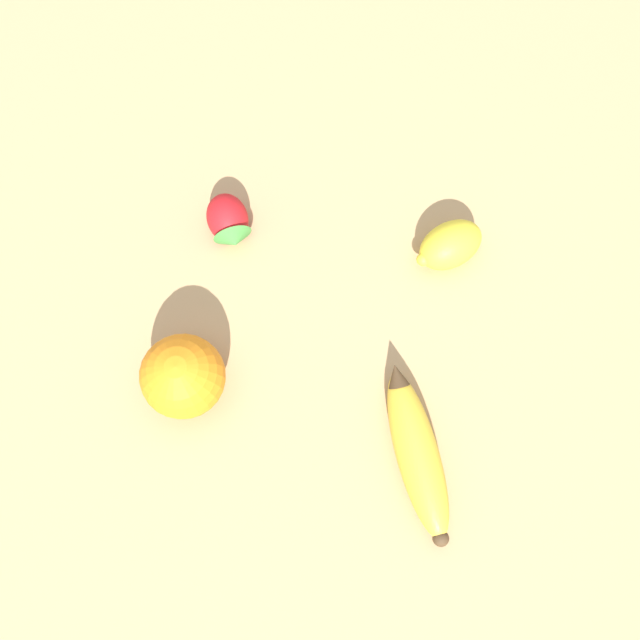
% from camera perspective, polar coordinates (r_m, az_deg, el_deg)
% --- Properties ---
extents(ground_plane, '(3.00, 3.00, 0.00)m').
position_cam_1_polar(ground_plane, '(0.77, -3.66, -2.50)').
color(ground_plane, tan).
extents(banana, '(0.16, 0.12, 0.04)m').
position_cam_1_polar(banana, '(0.74, 7.40, -9.98)').
color(banana, gold).
rests_on(banana, ground_plane).
extents(orange, '(0.08, 0.08, 0.08)m').
position_cam_1_polar(orange, '(0.73, -10.41, -4.24)').
color(orange, orange).
rests_on(orange, ground_plane).
extents(strawberry, '(0.07, 0.07, 0.04)m').
position_cam_1_polar(strawberry, '(0.80, -6.98, 7.44)').
color(strawberry, red).
rests_on(strawberry, ground_plane).
extents(lemon, '(0.08, 0.08, 0.05)m').
position_cam_1_polar(lemon, '(0.79, 9.88, 5.64)').
color(lemon, yellow).
rests_on(lemon, ground_plane).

